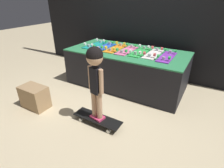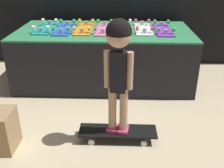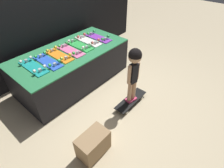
{
  "view_description": "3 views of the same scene",
  "coord_description": "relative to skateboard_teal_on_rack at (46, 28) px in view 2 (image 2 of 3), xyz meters",
  "views": [
    {
      "loc": [
        1.32,
        -2.11,
        1.56
      ],
      "look_at": [
        0.17,
        -0.16,
        0.4
      ],
      "focal_mm": 28.0,
      "sensor_mm": 36.0,
      "label": 1
    },
    {
      "loc": [
        0.22,
        -2.48,
        1.44
      ],
      "look_at": [
        0.13,
        -0.29,
        0.4
      ],
      "focal_mm": 42.0,
      "sensor_mm": 36.0,
      "label": 2
    },
    {
      "loc": [
        -1.64,
        -1.73,
        2.2
      ],
      "look_at": [
        0.1,
        -0.25,
        0.32
      ],
      "focal_mm": 28.0,
      "sensor_mm": 36.0,
      "label": 3
    }
  ],
  "objects": [
    {
      "name": "ground_plane",
      "position": [
        0.71,
        -0.67,
        -0.69
      ],
      "size": [
        16.0,
        16.0,
        0.0
      ],
      "primitive_type": "plane",
      "color": "beige"
    },
    {
      "name": "display_rack",
      "position": [
        0.71,
        -0.01,
        -0.35
      ],
      "size": [
        2.11,
        1.04,
        0.67
      ],
      "color": "black",
      "rests_on": "ground_plane"
    },
    {
      "name": "skateboard_teal_on_rack",
      "position": [
        0.0,
        0.0,
        0.0
      ],
      "size": [
        0.2,
        0.6,
        0.09
      ],
      "color": "teal",
      "rests_on": "display_rack"
    },
    {
      "name": "skateboard_blue_on_rack",
      "position": [
        0.24,
        -0.03,
        0.0
      ],
      "size": [
        0.2,
        0.6,
        0.09
      ],
      "color": "blue",
      "rests_on": "display_rack"
    },
    {
      "name": "skateboard_orange_on_rack",
      "position": [
        0.48,
        -0.01,
        0.0
      ],
      "size": [
        0.2,
        0.6,
        0.09
      ],
      "color": "orange",
      "rests_on": "display_rack"
    },
    {
      "name": "skateboard_pink_on_rack",
      "position": [
        0.71,
        -0.02,
        0.0
      ],
      "size": [
        0.2,
        0.6,
        0.09
      ],
      "color": "pink",
      "rests_on": "display_rack"
    },
    {
      "name": "skateboard_green_on_rack",
      "position": [
        0.95,
        0.0,
        0.0
      ],
      "size": [
        0.2,
        0.6,
        0.09
      ],
      "color": "green",
      "rests_on": "display_rack"
    },
    {
      "name": "skateboard_white_on_rack",
      "position": [
        1.19,
        0.01,
        0.0
      ],
      "size": [
        0.2,
        0.6,
        0.09
      ],
      "color": "white",
      "rests_on": "display_rack"
    },
    {
      "name": "skateboard_purple_on_rack",
      "position": [
        1.43,
        -0.02,
        0.0
      ],
      "size": [
        0.2,
        0.6,
        0.09
      ],
      "color": "purple",
      "rests_on": "display_rack"
    },
    {
      "name": "skateboard_on_floor",
      "position": [
        0.91,
        -1.26,
        -0.61
      ],
      "size": [
        0.68,
        0.2,
        0.09
      ],
      "color": "black",
      "rests_on": "ground_plane"
    },
    {
      "name": "child",
      "position": [
        0.91,
        -1.26,
        0.08
      ],
      "size": [
        0.23,
        0.2,
        0.97
      ],
      "rotation": [
        0.0,
        0.0,
        -0.16
      ],
      "color": "#E03D6B",
      "rests_on": "skateboard_on_floor"
    }
  ]
}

